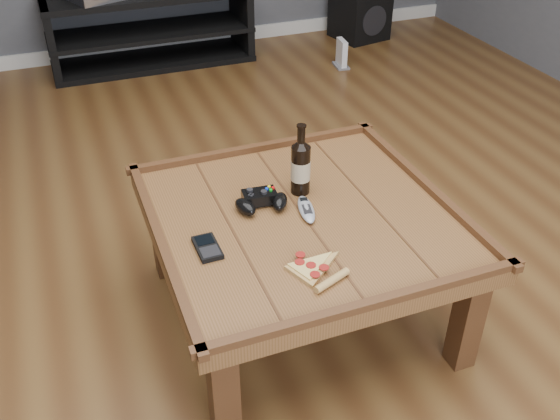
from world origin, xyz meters
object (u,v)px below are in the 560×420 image
object	(u,v)px
media_console	(150,30)
game_console	(342,55)
coffee_table	(303,229)
pizza_slice	(314,269)
smartphone	(207,248)
subwoofer	(360,15)
remote_control	(306,209)
game_controller	(261,201)
beer_bottle	(301,166)

from	to	relation	value
media_console	game_console	world-z (taller)	media_console
coffee_table	pizza_slice	size ratio (longest dim) A/B	3.81
media_console	smartphone	xyz separation A→B (m)	(-0.35, -2.82, 0.21)
subwoofer	coffee_table	bearing A→B (deg)	-132.25
coffee_table	remote_control	size ratio (longest dim) A/B	5.90
game_controller	game_console	distance (m)	2.54
beer_bottle	game_controller	size ratio (longest dim) A/B	1.29
subwoofer	game_controller	bearing A→B (deg)	-134.95
remote_control	subwoofer	size ratio (longest dim) A/B	0.41
media_console	game_console	bearing A→B (deg)	-23.71
pizza_slice	coffee_table	bearing A→B (deg)	52.32
remote_control	subwoofer	distance (m)	3.17
coffee_table	subwoofer	world-z (taller)	coffee_table
coffee_table	game_console	bearing A→B (deg)	60.94
beer_bottle	coffee_table	bearing A→B (deg)	-108.77
pizza_slice	subwoofer	world-z (taller)	pizza_slice
game_controller	subwoofer	size ratio (longest dim) A/B	0.49
media_console	remote_control	bearing A→B (deg)	-89.64
media_console	game_controller	world-z (taller)	game_controller
remote_control	game_console	size ratio (longest dim) A/B	0.90
beer_bottle	remote_control	xyz separation A→B (m)	(-0.03, -0.13, -0.09)
remote_control	pizza_slice	bearing A→B (deg)	-96.93
coffee_table	subwoofer	distance (m)	3.18
game_controller	game_console	size ratio (longest dim) A/B	1.06
media_console	remote_control	distance (m)	2.75
subwoofer	game_console	distance (m)	0.66
coffee_table	game_controller	size ratio (longest dim) A/B	5.00
coffee_table	media_console	bearing A→B (deg)	90.00
beer_bottle	subwoofer	xyz separation A→B (m)	(1.58, 2.58, -0.38)
media_console	pizza_slice	world-z (taller)	media_console
media_console	subwoofer	distance (m)	1.63
media_console	remote_control	size ratio (longest dim) A/B	8.02
beer_bottle	pizza_slice	world-z (taller)	beer_bottle
beer_bottle	game_console	size ratio (longest dim) A/B	1.36
game_console	smartphone	bearing A→B (deg)	-118.04
coffee_table	smartphone	size ratio (longest dim) A/B	7.81
game_console	subwoofer	bearing A→B (deg)	58.93
beer_bottle	subwoofer	size ratio (longest dim) A/B	0.63
smartphone	game_console	bearing A→B (deg)	54.27
game_controller	remote_control	world-z (taller)	game_controller
pizza_slice	remote_control	size ratio (longest dim) A/B	1.55
game_controller	smartphone	xyz separation A→B (m)	(-0.24, -0.16, -0.02)
remote_control	game_controller	bearing A→B (deg)	159.68
beer_bottle	game_controller	xyz separation A→B (m)	(-0.16, -0.04, -0.08)
subwoofer	game_console	size ratio (longest dim) A/B	2.17
pizza_slice	subwoofer	size ratio (longest dim) A/B	0.64
game_controller	remote_control	bearing A→B (deg)	-27.00
game_controller	game_console	bearing A→B (deg)	62.71
coffee_table	smartphone	xyz separation A→B (m)	(-0.35, -0.07, 0.07)
remote_control	game_console	world-z (taller)	remote_control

